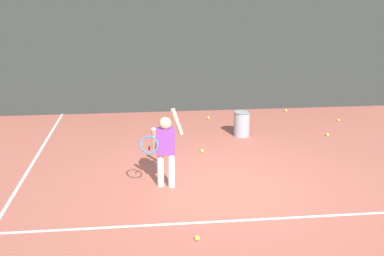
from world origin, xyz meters
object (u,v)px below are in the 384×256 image
(tennis_ball_2, at_px, (208,118))
(tennis_ball_4, at_px, (197,238))
(tennis_player, at_px, (165,146))
(tennis_ball_3, at_px, (286,111))
(tennis_ball_0, at_px, (328,135))
(tennis_ball_5, at_px, (338,120))
(ball_hopper, at_px, (242,124))
(tennis_ball_6, at_px, (202,151))

(tennis_ball_2, xyz_separation_m, tennis_ball_4, (-1.02, -5.95, 0.00))
(tennis_player, relative_size, tennis_ball_3, 20.46)
(tennis_player, relative_size, tennis_ball_2, 20.46)
(tennis_ball_0, bearing_deg, tennis_ball_4, -129.67)
(tennis_ball_2, bearing_deg, tennis_ball_5, -10.67)
(tennis_player, relative_size, tennis_ball_4, 20.46)
(tennis_ball_3, bearing_deg, tennis_ball_5, -46.87)
(tennis_ball_3, xyz_separation_m, tennis_ball_5, (1.02, -1.08, 0.00))
(ball_hopper, distance_m, tennis_ball_4, 4.72)
(tennis_player, bearing_deg, tennis_ball_4, -79.64)
(ball_hopper, bearing_deg, tennis_ball_2, 109.62)
(tennis_ball_6, bearing_deg, tennis_ball_0, 14.63)
(tennis_ball_4, relative_size, tennis_ball_6, 1.00)
(tennis_player, height_order, tennis_ball_2, tennis_player)
(ball_hopper, distance_m, tennis_ball_3, 2.60)
(ball_hopper, xyz_separation_m, tennis_ball_5, (2.67, 0.90, -0.26))
(tennis_ball_5, bearing_deg, tennis_ball_3, 133.13)
(tennis_player, distance_m, tennis_ball_0, 4.56)
(tennis_player, bearing_deg, tennis_ball_6, 63.43)
(tennis_ball_0, xyz_separation_m, tennis_ball_2, (-2.47, 1.74, 0.00))
(tennis_player, distance_m, tennis_ball_6, 1.97)
(tennis_ball_5, height_order, tennis_ball_6, same)
(tennis_ball_2, relative_size, tennis_ball_4, 1.00)
(tennis_ball_0, bearing_deg, tennis_ball_6, -165.37)
(tennis_ball_4, xyz_separation_m, tennis_ball_5, (4.23, 5.34, 0.00))
(tennis_player, xyz_separation_m, tennis_ball_2, (1.33, 4.16, -0.69))
(tennis_player, height_order, tennis_ball_5, tennis_player)
(tennis_ball_0, xyz_separation_m, tennis_ball_5, (0.74, 1.14, 0.00))
(tennis_ball_0, distance_m, tennis_ball_3, 2.24)
(tennis_ball_0, distance_m, tennis_ball_5, 1.36)
(tennis_player, distance_m, tennis_ball_4, 1.95)
(tennis_player, distance_m, tennis_ball_5, 5.81)
(tennis_player, xyz_separation_m, tennis_ball_0, (3.80, 2.42, -0.69))
(tennis_player, height_order, tennis_ball_4, tennis_player)
(tennis_ball_2, distance_m, tennis_ball_5, 3.27)
(ball_hopper, height_order, tennis_ball_4, ball_hopper)
(tennis_ball_2, distance_m, tennis_ball_6, 2.57)
(tennis_ball_4, relative_size, tennis_ball_5, 1.00)
(tennis_ball_0, bearing_deg, tennis_ball_5, 56.88)
(tennis_player, xyz_separation_m, tennis_ball_4, (0.31, -1.79, -0.69))
(tennis_ball_4, bearing_deg, tennis_ball_2, 80.27)
(tennis_ball_0, xyz_separation_m, tennis_ball_6, (-2.97, -0.78, 0.00))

